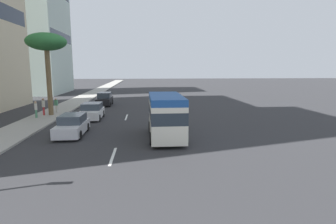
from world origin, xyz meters
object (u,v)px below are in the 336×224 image
Objects in this scene: car_lead at (105,99)px; pedestrian_by_tree at (36,109)px; pedestrian_near_lamp at (56,105)px; car_second at (92,111)px; car_fourth at (72,125)px; minibus_third at (166,115)px; pedestrian_mid_block at (43,106)px; palm_tree at (46,44)px.

pedestrian_by_tree is at bearing -27.90° from car_lead.
car_second is at bearing -24.46° from pedestrian_near_lamp.
pedestrian_near_lamp is at bearing -128.69° from car_second.
minibus_third is at bearing 78.33° from car_fourth.
car_lead is 2.58× the size of pedestrian_mid_block.
car_lead is 0.73× the size of minibus_third.
car_second reaches higher than car_fourth.
car_fourth is 0.51× the size of palm_tree.
pedestrian_mid_block is (-1.80, 0.71, 0.11)m from pedestrian_near_lamp.
pedestrian_near_lamp is 1.93m from pedestrian_mid_block.
pedestrian_by_tree is at bearing -43.07° from pedestrian_mid_block.
car_second is 0.96× the size of car_fourth.
car_lead is 11.12m from pedestrian_by_tree.
pedestrian_by_tree is 6.55m from palm_tree.
minibus_third is 3.53× the size of pedestrian_mid_block.
car_lead is 10.09m from car_second.
palm_tree is at bearing 67.27° from pedestrian_mid_block.
minibus_third reaches higher than car_lead.
car_lead is at bearing -28.12° from palm_tree.
car_fourth is at bearing 78.33° from minibus_third.
car_second is 2.51× the size of pedestrian_by_tree.
car_second is (-10.09, -0.16, -0.07)m from car_lead.
palm_tree is (-8.15, 4.36, 6.51)m from car_lead.
pedestrian_near_lamp is 3.43m from pedestrian_by_tree.
car_second is at bearing 0.92° from car_lead.
pedestrian_mid_block is (-8.31, 5.02, 0.30)m from car_lead.
pedestrian_near_lamp is 0.90× the size of pedestrian_mid_block.
minibus_third is at bearing 20.55° from car_lead.
pedestrian_mid_block is at bearing 144.49° from pedestrian_by_tree.
car_lead reaches higher than pedestrian_near_lamp.
pedestrian_near_lamp is 6.53m from palm_tree.
pedestrian_by_tree reaches higher than car_fourth.
pedestrian_mid_block reaches higher than car_lead.
palm_tree is at bearing -113.28° from car_second.
car_second is 6.57m from car_fourth.
car_lead is 16.66m from car_fourth.
car_second is at bearing 58.50° from pedestrian_by_tree.
pedestrian_near_lamp is (11.56, 11.08, -0.67)m from minibus_third.
pedestrian_by_tree is (-1.52, 0.18, -0.07)m from pedestrian_mid_block.
pedestrian_near_lamp is (-6.51, 4.31, 0.19)m from car_lead.
pedestrian_mid_block is at bearing -109.01° from car_second.
car_lead is at bearing 123.47° from pedestrian_by_tree.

